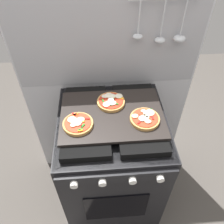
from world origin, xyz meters
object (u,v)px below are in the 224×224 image
at_px(pizza_left, 78,123).
at_px(pizza_right, 145,118).
at_px(pizza_center, 111,101).
at_px(baking_tray, 112,114).
at_px(stove, 112,162).

relative_size(pizza_left, pizza_right, 1.00).
xyz_separation_m(pizza_right, pizza_center, (-0.16, 0.14, 0.00)).
height_order(baking_tray, pizza_right, pizza_right).
distance_m(pizza_right, pizza_center, 0.21).
distance_m(pizza_left, pizza_right, 0.34).
xyz_separation_m(pizza_left, pizza_center, (0.18, 0.15, -0.00)).
bearing_deg(baking_tray, stove, -90.00).
xyz_separation_m(baking_tray, pizza_right, (0.16, -0.06, 0.02)).
relative_size(stove, baking_tray, 1.67).
bearing_deg(pizza_center, baking_tray, -90.71).
height_order(pizza_left, pizza_right, pizza_right).
relative_size(pizza_right, pizza_center, 1.00).
bearing_deg(pizza_right, stove, 159.85).
height_order(baking_tray, pizza_center, pizza_center).
bearing_deg(pizza_right, pizza_left, -178.65).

